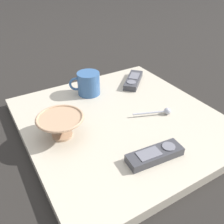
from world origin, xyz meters
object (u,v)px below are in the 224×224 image
at_px(cereal_bowl, 61,125).
at_px(teaspoon, 163,112).
at_px(tv_remote_far, 133,80).
at_px(coffee_mug, 88,83).
at_px(tv_remote_near, 155,155).

xyz_separation_m(cereal_bowl, teaspoon, (0.07, 0.34, -0.03)).
bearing_deg(tv_remote_far, cereal_bowl, -64.93).
distance_m(coffee_mug, tv_remote_far, 0.21).
xyz_separation_m(teaspoon, tv_remote_near, (0.15, -0.16, 0.00)).
bearing_deg(tv_remote_far, coffee_mug, -93.72).
bearing_deg(tv_remote_near, coffee_mug, 179.29).
xyz_separation_m(tv_remote_near, tv_remote_far, (-0.40, 0.21, -0.00)).
height_order(cereal_bowl, teaspoon, cereal_bowl).
height_order(cereal_bowl, tv_remote_near, cereal_bowl).
xyz_separation_m(cereal_bowl, tv_remote_far, (-0.18, 0.39, -0.03)).
height_order(coffee_mug, teaspoon, coffee_mug).
relative_size(cereal_bowl, tv_remote_far, 0.93).
xyz_separation_m(teaspoon, tv_remote_far, (-0.25, 0.05, 0.00)).
distance_m(cereal_bowl, tv_remote_far, 0.43).
distance_m(cereal_bowl, coffee_mug, 0.27).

